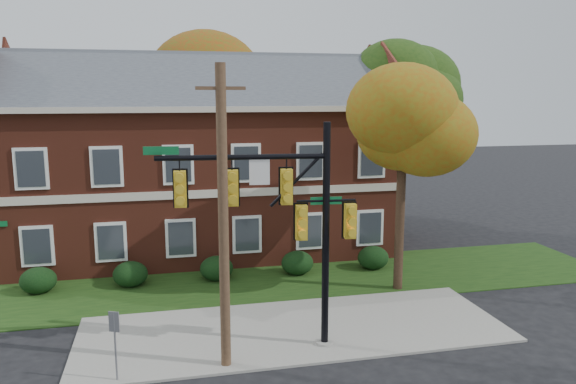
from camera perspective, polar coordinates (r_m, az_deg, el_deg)
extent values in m
plane|color=black|center=(18.31, 1.41, -15.12)|extent=(120.00, 120.00, 0.00)
cube|color=gray|center=(19.17, 0.65, -13.78)|extent=(14.00, 5.00, 0.08)
cube|color=#193811|center=(23.74, -2.20, -9.09)|extent=(30.00, 6.00, 0.04)
cube|color=maroon|center=(28.47, -8.46, 1.21)|extent=(18.00, 8.00, 7.00)
cube|color=beige|center=(28.16, -8.65, 8.52)|extent=(18.80, 8.80, 0.24)
cube|color=beige|center=(24.51, -7.72, -0.16)|extent=(18.00, 0.12, 0.35)
ellipsoid|color=black|center=(24.38, -24.04, -8.21)|extent=(1.40, 1.26, 1.05)
ellipsoid|color=black|center=(23.93, -15.72, -8.04)|extent=(1.40, 1.26, 1.05)
ellipsoid|color=black|center=(23.98, -7.27, -7.70)|extent=(1.40, 1.26, 1.05)
ellipsoid|color=black|center=(24.54, 0.95, -7.21)|extent=(1.40, 1.26, 1.05)
ellipsoid|color=black|center=(25.57, 8.64, -6.62)|extent=(1.40, 1.26, 1.05)
cylinder|color=black|center=(22.57, 11.30, -2.74)|extent=(0.36, 0.36, 5.76)
ellipsoid|color=#9B440D|center=(22.08, 11.62, 6.42)|extent=(4.25, 4.25, 3.60)
ellipsoid|color=#9B440D|center=(21.99, 13.57, 7.90)|extent=(3.50, 3.50, 3.00)
cylinder|color=black|center=(32.17, 11.33, 2.16)|extent=(0.36, 0.36, 7.04)
ellipsoid|color=#1B3B10|center=(31.90, 11.60, 10.01)|extent=(5.95, 5.95, 5.04)
ellipsoid|color=#1B3B10|center=(31.80, 13.49, 11.03)|extent=(4.90, 4.90, 4.20)
cylinder|color=black|center=(36.42, -7.90, 3.64)|extent=(0.36, 0.36, 7.68)
ellipsoid|color=#AA2C0E|center=(36.22, -8.08, 11.21)|extent=(6.46, 6.46, 5.47)
ellipsoid|color=#AA2C0E|center=(35.77, -6.47, 12.23)|extent=(5.32, 5.32, 4.56)
cylinder|color=gray|center=(18.14, 3.73, -15.11)|extent=(0.56, 0.56, 0.16)
cylinder|color=black|center=(16.99, 3.86, -4.67)|extent=(0.24, 0.24, 6.95)
cylinder|color=black|center=(16.23, -4.68, 3.55)|extent=(4.96, 0.61, 0.16)
cylinder|color=black|center=(16.74, 3.90, -0.88)|extent=(1.79, 0.24, 0.08)
cube|color=gold|center=(16.36, -10.89, 0.29)|extent=(0.46, 0.34, 1.15)
cube|color=gold|center=(16.34, -5.68, 0.41)|extent=(0.46, 0.34, 1.15)
cube|color=gold|center=(16.47, -0.15, 0.54)|extent=(0.46, 0.34, 1.15)
cube|color=silver|center=(16.32, -2.91, 2.02)|extent=(0.60, 0.09, 0.74)
cube|color=#0C5B2B|center=(16.25, -12.77, 4.12)|extent=(0.99, 0.13, 0.24)
cube|color=gold|center=(16.74, 1.37, -3.12)|extent=(0.46, 0.34, 1.15)
cube|color=gold|center=(17.03, 6.33, -2.95)|extent=(0.46, 0.34, 1.15)
cube|color=#0C5B2B|center=(16.74, 3.90, -0.88)|extent=(0.94, 0.13, 0.23)
cylinder|color=#473221|center=(15.55, -6.58, -3.02)|extent=(0.30, 0.30, 8.57)
cube|color=#473221|center=(15.16, -6.86, 10.43)|extent=(1.34, 0.17, 0.10)
cylinder|color=slate|center=(16.35, -17.12, -14.87)|extent=(0.07, 0.07, 2.02)
cube|color=slate|center=(16.06, -17.26, -12.48)|extent=(0.28, 0.15, 0.57)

